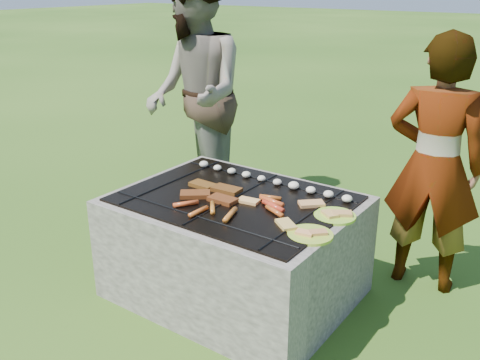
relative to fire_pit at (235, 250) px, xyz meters
The scene contains 10 objects.
lawn 0.28m from the fire_pit, ahead, with size 60.00×60.00×0.00m, color #254B12.
fire_pit is the anchor object (origin of this frame).
mushrooms 0.47m from the fire_pit, 77.86° to the left, with size 1.06×0.06×0.04m.
pork_slabs 0.37m from the fire_pit, 165.48° to the right, with size 0.39×0.30×0.02m.
sausages 0.38m from the fire_pit, 40.43° to the right, with size 0.56×0.47×0.03m.
bread_on_grate 0.47m from the fire_pit, ahead, with size 0.45×0.44×0.02m.
plate_far 0.66m from the fire_pit, 10.58° to the left, with size 0.28×0.28×0.03m.
plate_near 0.67m from the fire_pit, 16.00° to the right, with size 0.29×0.29×0.03m.
cook 1.24m from the fire_pit, 41.85° to the left, with size 0.55×0.36×1.51m, color #A08F85.
bystander 1.42m from the fire_pit, 139.70° to the left, with size 0.90×0.70×1.85m, color #A89B8C.
Camera 1 is at (1.61, -2.22, 1.75)m, focal length 40.00 mm.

